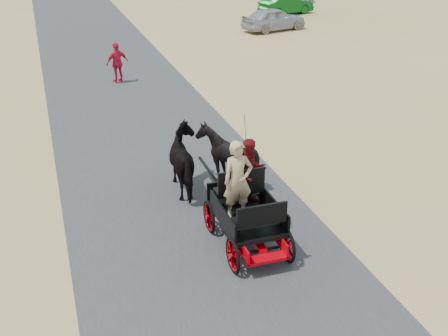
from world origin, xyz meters
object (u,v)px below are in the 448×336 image
object	(u,v)px
horse_left	(188,161)
horse_right	(227,156)
car_b	(286,5)
carriage	(246,230)
car_a	(274,19)
pedestrian	(117,63)

from	to	relation	value
horse_left	horse_right	xyz separation A→B (m)	(1.10, 0.00, 0.00)
horse_right	car_b	xyz separation A→B (m)	(12.43, 23.84, -0.19)
horse_left	horse_right	distance (m)	1.10
horse_right	carriage	bearing A→B (deg)	79.61
horse_left	car_a	distance (m)	21.68
carriage	pedestrian	world-z (taller)	pedestrian
pedestrian	horse_right	bearing A→B (deg)	77.60
car_a	car_b	size ratio (longest dim) A/B	1.02
horse_left	pedestrian	world-z (taller)	pedestrian
pedestrian	car_b	bearing A→B (deg)	-155.87
pedestrian	car_b	size ratio (longest dim) A/B	0.43
carriage	pedestrian	distance (m)	13.84
car_b	horse_right	bearing A→B (deg)	137.98
car_a	pedestrian	bearing A→B (deg)	114.14
horse_left	pedestrian	bearing A→B (deg)	-88.86
car_b	car_a	bearing A→B (deg)	133.84
horse_right	pedestrian	xyz separation A→B (m)	(-1.31, 10.81, 0.01)
car_a	carriage	bearing A→B (deg)	142.51
pedestrian	car_b	world-z (taller)	pedestrian
horse_left	carriage	bearing A→B (deg)	100.39
carriage	car_a	bearing A→B (deg)	65.58
car_a	car_b	distance (m)	5.73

